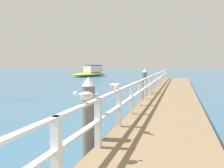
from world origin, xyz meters
The scene contains 7 objects.
pier_deck centered at (0.00, 13.61, 0.22)m, with size 2.45×27.22×0.44m, color #846B4C.
pier_railing centered at (-1.14, 13.61, 1.05)m, with size 0.12×25.74×0.99m.
dock_piling_near centered at (-1.52, 4.45, 0.92)m, with size 0.29×0.29×1.81m.
dock_piling_far centered at (-1.52, 12.75, 0.92)m, with size 0.29×0.29×1.81m.
seagull_foreground centered at (-1.15, 3.40, 1.56)m, with size 0.41×0.32×0.21m.
seagull_background centered at (-1.14, 5.15, 1.56)m, with size 0.39×0.35×0.21m.
boat_3 centered at (-13.72, 35.44, 0.62)m, with size 4.90×8.09×1.85m.
Camera 1 is at (0.38, -0.21, 2.10)m, focal length 37.13 mm.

